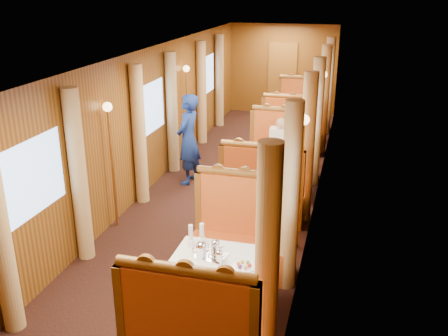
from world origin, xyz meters
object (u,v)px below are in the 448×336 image
(banquette_near_aft, at_px, (241,240))
(teapot_right, at_px, (219,258))
(table_far, at_px, (297,124))
(table_mid, at_px, (273,176))
(fruit_plate, at_px, (244,266))
(banquette_mid_fwd, at_px, (262,196))
(rose_vase_far, at_px, (297,101))
(banquette_far_fwd, at_px, (291,134))
(table_near, at_px, (221,286))
(banquette_mid_aft, at_px, (282,155))
(steward, at_px, (188,139))
(banquette_far_aft, at_px, (302,112))
(teapot_back, at_px, (215,248))
(teapot_left, at_px, (201,252))
(rose_vase_mid, at_px, (275,146))
(tea_tray, at_px, (211,255))
(passenger, at_px, (280,143))

(banquette_near_aft, xyz_separation_m, teapot_right, (0.01, -1.13, 0.38))
(table_far, xyz_separation_m, teapot_right, (0.01, -7.12, 0.43))
(table_mid, xyz_separation_m, table_far, (0.00, 3.50, 0.00))
(teapot_right, bearing_deg, table_mid, 78.55)
(banquette_near_aft, bearing_deg, fruit_plate, -76.14)
(table_mid, bearing_deg, banquette_mid_fwd, -90.00)
(rose_vase_far, bearing_deg, banquette_far_fwd, -88.79)
(table_near, height_order, rose_vase_far, rose_vase_far)
(table_near, distance_m, fruit_plate, 0.51)
(banquette_mid_aft, height_order, steward, steward)
(banquette_far_aft, bearing_deg, teapot_back, -90.57)
(teapot_left, bearing_deg, banquette_near_aft, 68.74)
(fruit_plate, bearing_deg, rose_vase_mid, 94.31)
(table_mid, xyz_separation_m, tea_tray, (-0.11, -3.51, 0.38))
(steward, distance_m, passenger, 1.71)
(banquette_mid_fwd, bearing_deg, banquette_far_fwd, 90.00)
(table_near, xyz_separation_m, banquette_mid_fwd, (0.00, 2.49, 0.05))
(teapot_back, height_order, rose_vase_far, rose_vase_far)
(teapot_right, relative_size, rose_vase_far, 0.38)
(banquette_far_aft, relative_size, teapot_left, 7.20)
(banquette_mid_aft, bearing_deg, banquette_near_aft, -90.00)
(banquette_near_aft, bearing_deg, passenger, 90.00)
(teapot_right, distance_m, teapot_back, 0.19)
(table_far, relative_size, teapot_left, 5.65)
(table_near, distance_m, rose_vase_mid, 3.53)
(banquette_far_aft, xyz_separation_m, fruit_plate, (0.29, -8.16, 0.35))
(table_far, bearing_deg, banquette_mid_aft, -90.00)
(banquette_near_aft, bearing_deg, table_far, 90.00)
(teapot_back, bearing_deg, table_mid, 89.19)
(table_mid, xyz_separation_m, banquette_far_aft, (0.00, 4.51, 0.05))
(teapot_left, height_order, steward, steward)
(table_near, relative_size, fruit_plate, 4.40)
(passenger, bearing_deg, banquette_far_fwd, 90.00)
(table_far, height_order, steward, steward)
(banquette_near_aft, distance_m, table_far, 5.99)
(teapot_back, relative_size, fruit_plate, 0.67)
(tea_tray, xyz_separation_m, passenger, (0.11, 4.27, -0.02))
(banquette_mid_fwd, height_order, banquette_mid_aft, same)
(fruit_plate, relative_size, rose_vase_mid, 0.66)
(banquette_mid_aft, height_order, fruit_plate, banquette_mid_aft)
(banquette_near_aft, distance_m, rose_vase_far, 6.02)
(banquette_mid_fwd, distance_m, teapot_back, 2.47)
(banquette_mid_fwd, bearing_deg, teapot_back, -91.85)
(rose_vase_far, xyz_separation_m, steward, (-1.60, -3.27, -0.08))
(teapot_left, relative_size, teapot_right, 1.34)
(table_near, relative_size, teapot_back, 6.52)
(teapot_back, height_order, steward, steward)
(banquette_far_fwd, height_order, teapot_left, banquette_far_fwd)
(banquette_near_aft, xyz_separation_m, passenger, (-0.00, 3.24, 0.32))
(steward, bearing_deg, table_far, 159.70)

